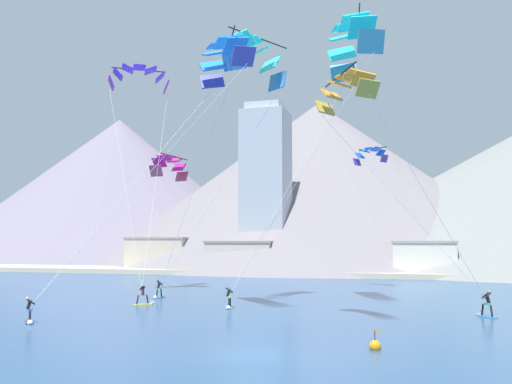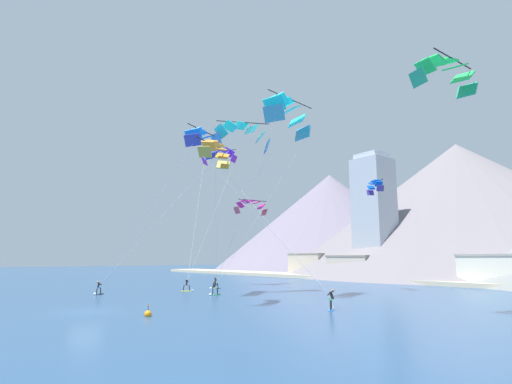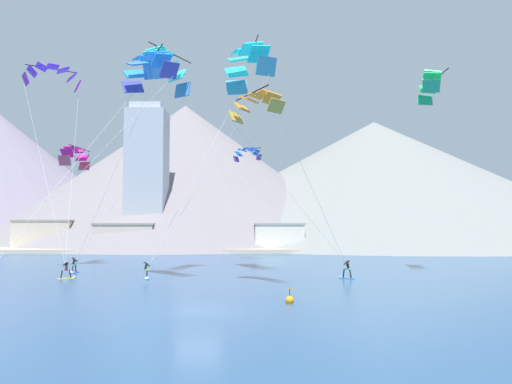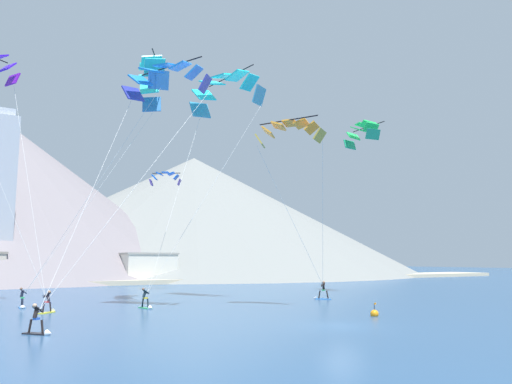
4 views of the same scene
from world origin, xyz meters
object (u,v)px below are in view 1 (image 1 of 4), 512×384
kitesurfer_near_trail (229,302)px  race_marker_buoy (375,346)px  parafoil_kite_far_left (253,56)px  parafoil_kite_distant_high_outer (170,164)px  kitesurfer_mid_center (485,308)px  parafoil_kite_mid_center (347,89)px  kitesurfer_near_lead (145,299)px  parafoil_kite_far_right (223,57)px  kitesurfer_far_right (30,316)px  parafoil_kite_near_trail (351,41)px  parafoil_kite_distant_low_drift (370,154)px  kitesurfer_far_left (158,293)px  parafoil_kite_near_lead (139,77)px

kitesurfer_near_trail → race_marker_buoy: kitesurfer_near_trail is taller
parafoil_kite_far_left → parafoil_kite_distant_high_outer: bearing=138.2°
kitesurfer_mid_center → parafoil_kite_distant_high_outer: 34.95m
parafoil_kite_mid_center → kitesurfer_mid_center: bearing=38.7°
kitesurfer_near_lead → parafoil_kite_distant_high_outer: size_ratio=0.28×
parafoil_kite_far_right → parafoil_kite_distant_high_outer: (-11.94, 16.93, -5.25)m
kitesurfer_near_lead → kitesurfer_near_trail: 7.14m
kitesurfer_far_right → kitesurfer_mid_center: bearing=22.1°
parafoil_kite_far_left → parafoil_kite_far_right: (-0.66, -5.66, -1.80)m
parafoil_kite_near_trail → parafoil_kite_far_left: size_ratio=1.04×
kitesurfer_mid_center → parafoil_kite_distant_low_drift: parafoil_kite_distant_low_drift is taller
kitesurfer_far_right → parafoil_kite_near_trail: (18.06, 14.35, 20.32)m
kitesurfer_near_lead → kitesurfer_far_left: kitesurfer_far_left is taller
kitesurfer_far_left → parafoil_kite_far_right: (8.69, -7.83, 17.85)m
kitesurfer_near_trail → parafoil_kite_near_lead: bearing=145.6°
kitesurfer_near_lead → parafoil_kite_distant_low_drift: 28.83m
kitesurfer_near_trail → kitesurfer_mid_center: bearing=1.3°
kitesurfer_far_left → parafoil_kite_near_trail: size_ratio=0.08×
kitesurfer_mid_center → parafoil_kite_mid_center: 17.21m
kitesurfer_far_right → parafoil_kite_near_lead: bearing=98.7°
kitesurfer_near_trail → parafoil_kite_mid_center: bearing=-32.1°
kitesurfer_mid_center → parafoil_kite_near_lead: parafoil_kite_near_lead is taller
parafoil_kite_near_trail → parafoil_kite_far_right: size_ratio=1.15×
kitesurfer_far_left → parafoil_kite_near_lead: bearing=142.0°
kitesurfer_near_trail → parafoil_kite_distant_high_outer: (-11.66, 14.48, 12.59)m
parafoil_kite_mid_center → parafoil_kite_far_right: parafoil_kite_far_right is taller
kitesurfer_near_trail → parafoil_kite_near_trail: bearing=23.3°
kitesurfer_near_lead → parafoil_kite_distant_low_drift: parafoil_kite_distant_low_drift is taller
parafoil_kite_distant_high_outer → parafoil_kite_near_lead: bearing=-94.3°
kitesurfer_near_lead → parafoil_kite_far_right: bearing=-21.9°
kitesurfer_far_right → race_marker_buoy: size_ratio=1.63×
parafoil_kite_near_trail → race_marker_buoy: 26.85m
kitesurfer_far_right → parafoil_kite_far_right: 21.80m
kitesurfer_far_left → parafoil_kite_near_trail: parafoil_kite_near_trail is taller
parafoil_kite_distant_high_outer → parafoil_kite_far_right: bearing=-54.8°
kitesurfer_near_lead → parafoil_kite_near_trail: (15.96, 3.28, 20.31)m
parafoil_kite_far_right → kitesurfer_near_lead: bearing=158.1°
parafoil_kite_near_lead → parafoil_kite_distant_high_outer: (0.46, 6.20, -7.79)m
kitesurfer_mid_center → parafoil_kite_near_trail: parafoil_kite_near_trail is taller
kitesurfer_far_right → parafoil_kite_far_right: bearing=40.4°
parafoil_kite_distant_low_drift → kitesurfer_mid_center: bearing=-65.7°
parafoil_kite_far_right → parafoil_kite_distant_high_outer: bearing=125.2°
kitesurfer_mid_center → race_marker_buoy: (-6.11, -13.56, -0.42)m
kitesurfer_mid_center → kitesurfer_far_right: bearing=-157.9°
parafoil_kite_near_lead → parafoil_kite_distant_high_outer: 9.96m
kitesurfer_far_right → parafoil_kite_mid_center: (18.92, 4.45, 13.86)m
parafoil_kite_mid_center → race_marker_buoy: (1.98, -7.07, -14.15)m
kitesurfer_near_lead → parafoil_kite_distant_high_outer: bearing=108.0°
kitesurfer_far_left → race_marker_buoy: bearing=-42.7°
kitesurfer_near_lead → kitesurfer_far_right: size_ratio=1.02×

